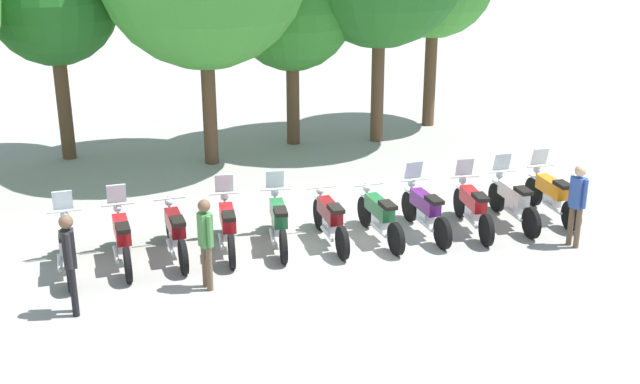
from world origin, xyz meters
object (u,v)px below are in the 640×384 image
Objects in this scene: motorcycle_1 at (122,237)px; person_1 at (70,257)px; motorcycle_10 at (551,194)px; motorcycle_6 at (380,216)px; tree_3 at (292,9)px; motorcycle_2 at (175,232)px; motorcycle_7 at (425,209)px; person_2 at (206,238)px; motorcycle_0 at (67,245)px; person_0 at (577,200)px; motorcycle_4 at (279,221)px; motorcycle_9 at (513,200)px; motorcycle_3 at (228,225)px; motorcycle_5 at (330,219)px; tree_1 at (52,1)px; motorcycle_8 at (473,206)px.

motorcycle_1 is 1.26× the size of person_1.
motorcycle_10 is (8.86, -1.16, 0.00)m from motorcycle_1.
motorcycle_6 is 6.08m from person_1.
motorcycle_6 is 1.00× the size of motorcycle_10.
motorcycle_1 is at bearing -132.79° from tree_3.
motorcycle_7 is (4.92, -0.84, 0.01)m from motorcycle_2.
person_2 is (-4.74, -0.73, 0.45)m from motorcycle_7.
motorcycle_0 is at bearing 91.29° from motorcycle_10.
motorcycle_7 is 1.31× the size of person_0.
motorcycle_7 is 1.00× the size of motorcycle_10.
motorcycle_4 is 3.00m from motorcycle_7.
person_1 is at bearing 102.08° from motorcycle_9.
motorcycle_3 reaches higher than motorcycle_5.
motorcycle_5 is at bearing -170.33° from person_2.
motorcycle_1 is 0.38× the size of tree_1.
motorcycle_9 is (1.97, -0.24, 0.00)m from motorcycle_7.
motorcycle_3 is (2.96, -0.21, 0.00)m from motorcycle_0.
tree_1 is (-8.06, 8.42, 3.56)m from motorcycle_9.
motorcycle_2 is 1.01× the size of motorcycle_9.
motorcycle_6 is 1.33× the size of person_2.
motorcycle_6 is 10.21m from tree_1.
motorcycle_8 is 5.77m from person_2.
person_0 reaches higher than motorcycle_8.
motorcycle_3 is 8.17m from tree_3.
motorcycle_5 is 7.83m from tree_3.
tree_3 is at bearing 54.06° from person_1.
tree_3 is at bearing -38.58° from motorcycle_1.
person_0 is (3.34, -1.80, 0.47)m from motorcycle_6.
tree_1 reaches higher than tree_3.
tree_1 reaches higher than person_2.
motorcycle_7 is 1.02× the size of motorcycle_8.
motorcycle_2 is 0.38× the size of tree_1.
motorcycle_8 is at bearing -95.14° from motorcycle_1.
tree_1 is at bearing 117.63° from person_0.
person_1 is 9.51m from tree_1.
motorcycle_6 is 0.40× the size of tree_3.
motorcycle_7 is at bearing -53.32° from tree_1.
person_2 reaches higher than motorcycle_5.
motorcycle_6 is at bearing -90.23° from motorcycle_3.
motorcycle_4 is 0.98× the size of motorcycle_5.
motorcycle_4 is at bearing -86.83° from motorcycle_3.
motorcycle_4 is 5.79m from person_0.
motorcycle_10 is 1.32× the size of person_2.
tree_3 is (-2.45, 8.90, 2.75)m from person_0.
tree_3 reaches higher than motorcycle_9.
tree_3 is at bearing 5.29° from motorcycle_7.
motorcycle_9 reaches higher than motorcycle_6.
motorcycle_2 is at bearing 86.13° from motorcycle_5.
motorcycle_7 is 4.81m from person_2.
motorcycle_10 is 1.26× the size of person_1.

